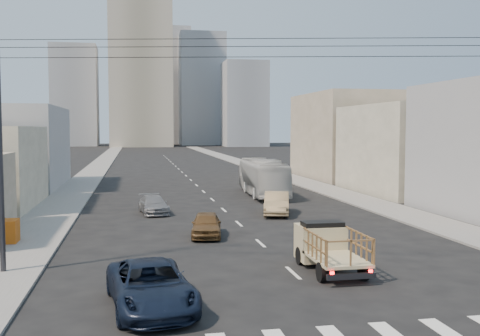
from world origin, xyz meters
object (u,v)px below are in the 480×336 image
object	(u,v)px
streetlamp_left	(2,113)
city_bus	(263,177)
sedan_grey	(154,205)
flatbed_pickup	(329,244)
navy_pickup	(151,286)
sedan_tan	(277,203)
sedan_brown	(206,224)

from	to	relation	value
streetlamp_left	city_bus	bearing A→B (deg)	56.30
sedan_grey	streetlamp_left	size ratio (longest dim) A/B	0.35
streetlamp_left	flatbed_pickup	bearing A→B (deg)	-8.39
navy_pickup	sedan_grey	world-z (taller)	navy_pickup
sedan_tan	sedan_brown	bearing A→B (deg)	-114.50
sedan_grey	navy_pickup	bearing A→B (deg)	-99.27
city_bus	sedan_tan	distance (m)	11.20
sedan_brown	sedan_tan	size ratio (longest dim) A/B	0.83
navy_pickup	sedan_tan	distance (m)	20.76
flatbed_pickup	sedan_brown	distance (m)	9.14
city_bus	sedan_brown	size ratio (longest dim) A/B	2.93
sedan_grey	sedan_tan	bearing A→B (deg)	-20.78
sedan_tan	streetlamp_left	world-z (taller)	streetlamp_left
flatbed_pickup	sedan_brown	world-z (taller)	flatbed_pickup
sedan_brown	sedan_tan	xyz separation A→B (m)	(5.69, 6.93, 0.11)
sedan_tan	flatbed_pickup	bearing A→B (deg)	-81.37
sedan_brown	streetlamp_left	xyz separation A→B (m)	(-8.91, -6.28, 5.77)
navy_pickup	streetlamp_left	world-z (taller)	streetlamp_left
sedan_tan	navy_pickup	bearing A→B (deg)	-100.78
sedan_tan	sedan_grey	size ratio (longest dim) A/B	1.11
flatbed_pickup	city_bus	xyz separation A→B (m)	(3.25, 26.18, 0.49)
city_bus	sedan_tan	world-z (taller)	city_bus
sedan_brown	sedan_grey	bearing A→B (deg)	114.07
city_bus	streetlamp_left	distance (m)	29.57
navy_pickup	sedan_brown	distance (m)	12.23
flatbed_pickup	sedan_tan	size ratio (longest dim) A/B	0.95
navy_pickup	sedan_grey	size ratio (longest dim) A/B	1.28
city_bus	streetlamp_left	bearing A→B (deg)	-120.91
sedan_grey	streetlamp_left	bearing A→B (deg)	-119.88
flatbed_pickup	navy_pickup	bearing A→B (deg)	-153.91
sedan_brown	sedan_grey	distance (m)	9.28
city_bus	sedan_grey	size ratio (longest dim) A/B	2.70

